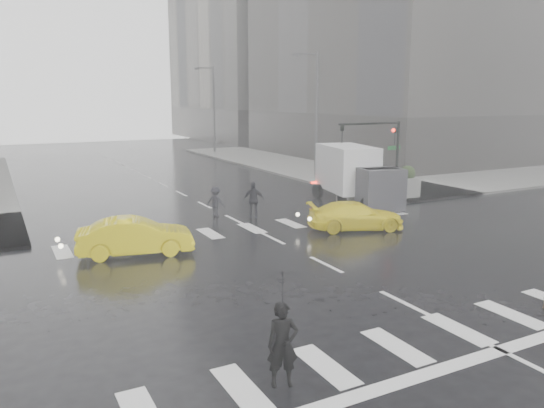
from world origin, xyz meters
TOP-DOWN VIEW (x-y plane):
  - ground at (0.00, 0.00)m, footprint 120.00×120.00m
  - sidewalk_ne at (19.50, 17.50)m, footprint 35.00×35.00m
  - building_ne_far at (29.00, 56.00)m, footprint 26.05×26.05m
  - road_markings at (0.00, 0.00)m, footprint 18.00×48.00m
  - traffic_signal_pole at (9.01, 8.01)m, footprint 4.45×0.42m
  - street_lamp_near at (10.87, 18.00)m, footprint 2.15×0.22m
  - street_lamp_far at (10.87, 38.00)m, footprint 2.15×0.22m
  - planter_west at (7.00, 8.20)m, footprint 1.10×1.10m
  - planter_mid at (9.00, 8.20)m, footprint 1.10×1.10m
  - planter_east at (11.00, 8.20)m, footprint 1.10×1.10m
  - pedestrian_black at (-5.20, -6.25)m, footprint 1.21×1.23m
  - pedestrian_far_a at (1.00, 7.87)m, footprint 1.19×0.97m
  - pedestrian_far_b at (-0.53, 9.01)m, footprint 1.02×1.07m
  - taxi_mid at (-5.58, 4.35)m, footprint 4.43×2.32m
  - taxi_rear at (4.00, 3.67)m, footprint 4.11×2.89m
  - box_truck at (7.50, 8.46)m, footprint 2.22×5.92m

SIDE VIEW (x-z plane):
  - ground at x=0.00m, z-range 0.00..0.00m
  - road_markings at x=0.00m, z-range 0.00..0.01m
  - sidewalk_ne at x=19.50m, z-range 0.00..0.15m
  - taxi_rear at x=4.00m, z-range 0.00..1.23m
  - taxi_mid at x=-5.58m, z-range 0.00..1.39m
  - pedestrian_far_b at x=-0.53m, z-range 0.00..1.48m
  - pedestrian_far_a at x=1.00m, z-range 0.00..1.76m
  - planter_west at x=7.00m, z-range 0.08..1.88m
  - planter_mid at x=9.00m, z-range 0.08..1.88m
  - planter_east at x=11.00m, z-range 0.08..1.88m
  - pedestrian_black at x=-5.20m, z-range 0.37..2.80m
  - box_truck at x=7.50m, z-range 0.11..3.25m
  - traffic_signal_pole at x=9.01m, z-range 0.97..5.47m
  - street_lamp_near at x=10.87m, z-range 0.45..9.45m
  - street_lamp_far at x=10.87m, z-range 0.45..9.45m
  - building_ne_far at x=29.00m, z-range -1.73..34.27m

